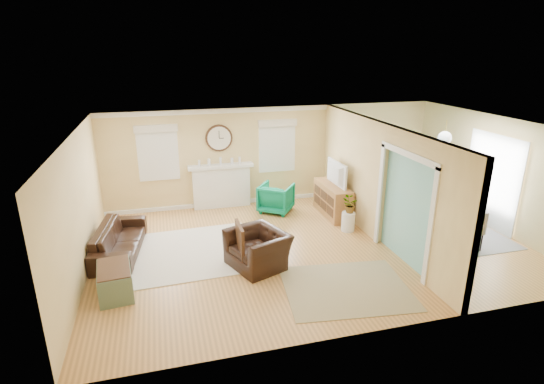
% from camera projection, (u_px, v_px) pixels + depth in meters
% --- Properties ---
extents(floor, '(9.00, 9.00, 0.00)m').
position_uv_depth(floor, '(311.00, 246.00, 9.17)').
color(floor, '#A3703D').
rests_on(floor, ground).
extents(wall_back, '(9.00, 0.02, 2.60)m').
position_uv_depth(wall_back, '(275.00, 155.00, 11.49)').
color(wall_back, tan).
rests_on(wall_back, ground).
extents(wall_front, '(9.00, 0.02, 2.60)m').
position_uv_depth(wall_front, '(387.00, 253.00, 6.00)').
color(wall_front, tan).
rests_on(wall_front, ground).
extents(wall_left, '(0.02, 6.00, 2.60)m').
position_uv_depth(wall_left, '(78.00, 209.00, 7.64)').
color(wall_left, tan).
rests_on(wall_left, ground).
extents(wall_right, '(0.02, 6.00, 2.60)m').
position_uv_depth(wall_right, '(495.00, 173.00, 9.85)').
color(wall_right, tan).
rests_on(wall_right, ground).
extents(ceiling, '(9.00, 6.00, 0.02)m').
position_uv_depth(ceiling, '(315.00, 126.00, 8.32)').
color(ceiling, white).
rests_on(ceiling, wall_back).
extents(partition, '(0.17, 6.00, 2.60)m').
position_uv_depth(partition, '(373.00, 177.00, 9.35)').
color(partition, tan).
rests_on(partition, ground).
extents(fireplace, '(1.70, 0.30, 1.17)m').
position_uv_depth(fireplace, '(221.00, 185.00, 11.24)').
color(fireplace, white).
rests_on(fireplace, ground).
extents(wall_clock, '(0.70, 0.07, 0.70)m').
position_uv_depth(wall_clock, '(219.00, 138.00, 10.91)').
color(wall_clock, '#462E1C').
rests_on(wall_clock, wall_back).
extents(window_left, '(1.05, 0.13, 1.42)m').
position_uv_depth(window_left, '(158.00, 149.00, 10.58)').
color(window_left, white).
rests_on(window_left, wall_back).
extents(window_right, '(1.05, 0.13, 1.42)m').
position_uv_depth(window_right, '(277.00, 142.00, 11.34)').
color(window_right, white).
rests_on(window_right, wall_back).
extents(french_doors, '(0.06, 1.70, 2.20)m').
position_uv_depth(french_doors, '(492.00, 181.00, 9.90)').
color(french_doors, white).
rests_on(french_doors, ground).
extents(pendant, '(0.30, 0.30, 0.55)m').
position_uv_depth(pendant, '(445.00, 138.00, 9.19)').
color(pendant, gold).
rests_on(pendant, ceiling).
extents(rug_cream, '(2.89, 2.53, 0.01)m').
position_uv_depth(rug_cream, '(190.00, 252.00, 8.86)').
color(rug_cream, '#EDE3CB').
rests_on(rug_cream, floor).
extents(rug_jute, '(2.38, 2.03, 0.01)m').
position_uv_depth(rug_jute, '(346.00, 288.00, 7.55)').
color(rug_jute, '#968762').
rests_on(rug_jute, floor).
extents(rug_grey, '(2.36, 2.95, 0.01)m').
position_uv_depth(rug_grey, '(437.00, 228.00, 10.04)').
color(rug_grey, gray).
rests_on(rug_grey, floor).
extents(sofa, '(1.06, 2.15, 0.60)m').
position_uv_depth(sofa, '(119.00, 240.00, 8.76)').
color(sofa, black).
rests_on(sofa, floor).
extents(eames_chair, '(1.30, 1.37, 0.71)m').
position_uv_depth(eames_chair, '(258.00, 249.00, 8.22)').
color(eames_chair, black).
rests_on(eames_chair, floor).
extents(green_chair, '(1.11, 1.11, 0.74)m').
position_uv_depth(green_chair, '(276.00, 198.00, 10.98)').
color(green_chair, '#036432').
rests_on(green_chair, floor).
extents(trunk, '(0.64, 0.95, 0.52)m').
position_uv_depth(trunk, '(115.00, 281.00, 7.30)').
color(trunk, slate).
rests_on(trunk, floor).
extents(credenza, '(0.50, 1.46, 0.80)m').
position_uv_depth(credenza, '(332.00, 200.00, 10.75)').
color(credenza, '#A5743B').
rests_on(credenza, floor).
extents(tv, '(0.17, 1.05, 0.60)m').
position_uv_depth(tv, '(333.00, 173.00, 10.52)').
color(tv, black).
rests_on(tv, credenza).
extents(garden_stool, '(0.31, 0.31, 0.45)m').
position_uv_depth(garden_stool, '(348.00, 222.00, 9.85)').
color(garden_stool, white).
rests_on(garden_stool, floor).
extents(potted_plant, '(0.45, 0.45, 0.38)m').
position_uv_depth(potted_plant, '(349.00, 205.00, 9.71)').
color(potted_plant, '#337F33').
rests_on(potted_plant, garden_stool).
extents(dining_table, '(1.16, 1.95, 0.67)m').
position_uv_depth(dining_table, '(439.00, 215.00, 9.94)').
color(dining_table, '#462E1C').
rests_on(dining_table, floor).
extents(dining_chair_n, '(0.45, 0.45, 1.00)m').
position_uv_depth(dining_chair_n, '(411.00, 191.00, 10.82)').
color(dining_chair_n, gray).
rests_on(dining_chair_n, floor).
extents(dining_chair_s, '(0.44, 0.44, 0.87)m').
position_uv_depth(dining_chair_s, '(472.00, 228.00, 8.83)').
color(dining_chair_s, gray).
rests_on(dining_chair_s, floor).
extents(dining_chair_w, '(0.46, 0.46, 0.86)m').
position_uv_depth(dining_chair_w, '(416.00, 210.00, 9.82)').
color(dining_chair_w, white).
rests_on(dining_chair_w, floor).
extents(dining_chair_e, '(0.51, 0.51, 0.93)m').
position_uv_depth(dining_chair_e, '(468.00, 205.00, 10.00)').
color(dining_chair_e, gray).
rests_on(dining_chair_e, floor).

